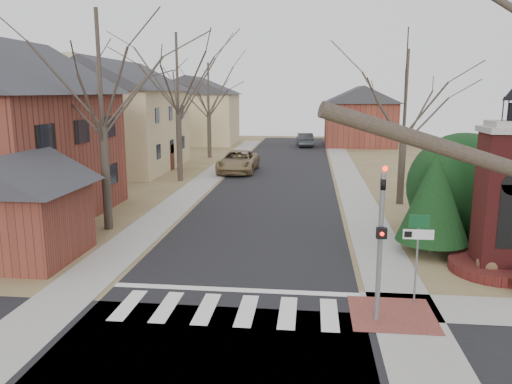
# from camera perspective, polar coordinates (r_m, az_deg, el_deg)

# --- Properties ---
(ground) EXTENTS (120.00, 120.00, 0.00)m
(ground) POSITION_cam_1_polar(r_m,az_deg,el_deg) (14.40, -3.94, -14.63)
(ground) COLOR brown
(ground) RESTS_ON ground
(main_street) EXTENTS (8.00, 70.00, 0.01)m
(main_street) POSITION_cam_1_polar(r_m,az_deg,el_deg) (35.37, 2.39, 1.10)
(main_street) COLOR black
(main_street) RESTS_ON ground
(cross_street) EXTENTS (120.00, 8.00, 0.01)m
(cross_street) POSITION_cam_1_polar(r_m,az_deg,el_deg) (11.83, -6.70, -20.90)
(cross_street) COLOR black
(cross_street) RESTS_ON ground
(crosswalk_zone) EXTENTS (8.00, 2.20, 0.02)m
(crosswalk_zone) POSITION_cam_1_polar(r_m,az_deg,el_deg) (15.10, -3.39, -13.28)
(crosswalk_zone) COLOR silver
(crosswalk_zone) RESTS_ON ground
(stop_bar) EXTENTS (8.00, 0.35, 0.02)m
(stop_bar) POSITION_cam_1_polar(r_m,az_deg,el_deg) (16.46, -2.50, -11.13)
(stop_bar) COLOR silver
(stop_bar) RESTS_ON ground
(sidewalk_right_main) EXTENTS (2.00, 60.00, 0.02)m
(sidewalk_right_main) POSITION_cam_1_polar(r_m,az_deg,el_deg) (35.40, 10.82, 0.93)
(sidewalk_right_main) COLOR gray
(sidewalk_right_main) RESTS_ON ground
(sidewalk_left) EXTENTS (2.00, 60.00, 0.02)m
(sidewalk_left) POSITION_cam_1_polar(r_m,az_deg,el_deg) (36.09, -5.87, 1.27)
(sidewalk_left) COLOR gray
(sidewalk_left) RESTS_ON ground
(curb_apron) EXTENTS (2.40, 2.40, 0.02)m
(curb_apron) POSITION_cam_1_polar(r_m,az_deg,el_deg) (15.29, 15.29, -13.36)
(curb_apron) COLOR brown
(curb_apron) RESTS_ON ground
(traffic_signal_pole) EXTENTS (0.28, 0.41, 4.50)m
(traffic_signal_pole) POSITION_cam_1_polar(r_m,az_deg,el_deg) (13.94, 14.08, -4.45)
(traffic_signal_pole) COLOR slate
(traffic_signal_pole) RESTS_ON ground
(sign_post) EXTENTS (0.90, 0.07, 2.75)m
(sign_post) POSITION_cam_1_polar(r_m,az_deg,el_deg) (15.67, 17.99, -5.34)
(sign_post) COLOR slate
(sign_post) RESTS_ON ground
(brick_gate_monument) EXTENTS (3.20, 3.20, 6.47)m
(brick_gate_monument) POSITION_cam_1_polar(r_m,az_deg,el_deg) (19.36, 26.19, -2.16)
(brick_gate_monument) COLOR #561A19
(brick_gate_monument) RESTS_ON ground
(house_stucco_left) EXTENTS (9.80, 12.80, 9.28)m
(house_stucco_left) POSITION_cam_1_polar(r_m,az_deg,el_deg) (42.81, -15.62, 8.67)
(house_stucco_left) COLOR #C6BB84
(house_stucco_left) RESTS_ON ground
(garage_left) EXTENTS (4.80, 4.80, 4.29)m
(garage_left) POSITION_cam_1_polar(r_m,az_deg,el_deg) (20.77, -25.45, -1.04)
(garage_left) COLOR brown
(garage_left) RESTS_ON ground
(house_distant_left) EXTENTS (10.80, 8.80, 8.53)m
(house_distant_left) POSITION_cam_1_polar(r_m,az_deg,el_deg) (62.43, -7.07, 9.41)
(house_distant_left) COLOR #C6BB84
(house_distant_left) RESTS_ON ground
(house_distant_right) EXTENTS (8.80, 8.80, 7.30)m
(house_distant_right) POSITION_cam_1_polar(r_m,az_deg,el_deg) (61.03, 11.75, 8.65)
(house_distant_right) COLOR brown
(house_distant_right) RESTS_ON ground
(evergreen_near) EXTENTS (2.80, 2.80, 4.10)m
(evergreen_near) POSITION_cam_1_polar(r_m,az_deg,el_deg) (20.69, 19.69, -0.46)
(evergreen_near) COLOR #473D33
(evergreen_near) RESTS_ON ground
(evergreen_mid) EXTENTS (3.40, 3.40, 4.70)m
(evergreen_mid) POSITION_cam_1_polar(r_m,az_deg,el_deg) (22.75, 27.17, 0.73)
(evergreen_mid) COLOR #473D33
(evergreen_mid) RESTS_ON ground
(evergreen_mass) EXTENTS (4.80, 4.80, 4.80)m
(evergreen_mass) POSITION_cam_1_polar(r_m,az_deg,el_deg) (23.51, 22.61, 0.93)
(evergreen_mass) COLOR black
(evergreen_mass) RESTS_ON ground
(bare_tree_0) EXTENTS (8.05, 8.05, 11.15)m
(bare_tree_0) POSITION_cam_1_polar(r_m,az_deg,el_deg) (23.70, -17.53, 14.23)
(bare_tree_0) COLOR #473D33
(bare_tree_0) RESTS_ON ground
(bare_tree_1) EXTENTS (8.40, 8.40, 11.64)m
(bare_tree_1) POSITION_cam_1_polar(r_m,az_deg,el_deg) (36.01, -9.03, 13.99)
(bare_tree_1) COLOR #473D33
(bare_tree_1) RESTS_ON ground
(bare_tree_2) EXTENTS (7.35, 7.35, 10.19)m
(bare_tree_2) POSITION_cam_1_polar(r_m,az_deg,el_deg) (48.74, -5.47, 12.17)
(bare_tree_2) COLOR #473D33
(bare_tree_2) RESTS_ON ground
(bare_tree_3) EXTENTS (7.00, 7.00, 9.70)m
(bare_tree_3) POSITION_cam_1_polar(r_m,az_deg,el_deg) (29.18, 16.81, 11.66)
(bare_tree_3) COLOR #473D33
(bare_tree_3) RESTS_ON ground
(pickup_truck) EXTENTS (2.91, 6.16, 1.70)m
(pickup_truck) POSITION_cam_1_polar(r_m,az_deg,el_deg) (39.83, -2.06, 3.50)
(pickup_truck) COLOR olive
(pickup_truck) RESTS_ON ground
(distant_car) EXTENTS (2.17, 4.99, 1.60)m
(distant_car) POSITION_cam_1_polar(r_m,az_deg,el_deg) (59.10, 5.60, 5.98)
(distant_car) COLOR #2F3337
(distant_car) RESTS_ON ground
(dry_shrub_left) EXTENTS (0.81, 0.81, 0.81)m
(dry_shrub_left) POSITION_cam_1_polar(r_m,az_deg,el_deg) (19.33, 25.00, -7.51)
(dry_shrub_left) COLOR brown
(dry_shrub_left) RESTS_ON ground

